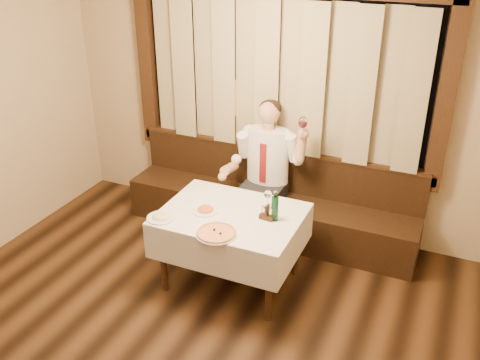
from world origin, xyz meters
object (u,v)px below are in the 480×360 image
at_px(pasta_red, 205,208).
at_px(green_bottle, 275,208).
at_px(dining_table, 231,223).
at_px(banquette, 270,206).
at_px(pasta_cream, 161,215).
at_px(pizza, 216,233).
at_px(cruet_caddy, 267,214).
at_px(seated_man, 266,163).

bearing_deg(pasta_red, green_bottle, 9.81).
relative_size(dining_table, pasta_red, 5.20).
height_order(banquette, pasta_cream, banquette).
height_order(banquette, green_bottle, green_bottle).
xyz_separation_m(pizza, cruet_caddy, (0.30, 0.41, 0.03)).
xyz_separation_m(banquette, pizza, (0.04, -1.40, 0.46)).
distance_m(banquette, seated_man, 0.56).
relative_size(pasta_cream, green_bottle, 0.89).
bearing_deg(dining_table, seated_man, 91.80).
distance_m(pasta_red, seated_man, 1.02).
distance_m(banquette, cruet_caddy, 1.16).
distance_m(banquette, pasta_cream, 1.54).
relative_size(banquette, pasta_red, 13.09).
relative_size(dining_table, green_bottle, 4.46).
bearing_deg(pasta_cream, seated_man, 68.52).
height_order(banquette, pizza, banquette).
bearing_deg(dining_table, banquette, 90.00).
height_order(pasta_red, seated_man, seated_man).
bearing_deg(cruet_caddy, seated_man, 117.43).
bearing_deg(pasta_cream, banquette, 68.76).
distance_m(pasta_cream, seated_man, 1.37).
bearing_deg(green_bottle, dining_table, -173.69).
xyz_separation_m(green_bottle, cruet_caddy, (-0.07, -0.01, -0.07)).
distance_m(green_bottle, seated_man, 0.99).
height_order(green_bottle, seated_man, seated_man).
relative_size(pizza, pasta_red, 1.46).
relative_size(banquette, cruet_caddy, 22.47).
xyz_separation_m(banquette, pasta_red, (-0.23, -1.09, 0.48)).
height_order(pizza, seated_man, seated_man).
xyz_separation_m(pasta_red, seated_man, (0.20, 1.00, 0.08)).
relative_size(pasta_red, pasta_cream, 0.96).
distance_m(pasta_cream, green_bottle, 1.01).
bearing_deg(banquette, green_bottle, -67.64).
height_order(banquette, pasta_red, banquette).
distance_m(dining_table, pasta_red, 0.27).
xyz_separation_m(pasta_cream, green_bottle, (0.93, 0.38, 0.09)).
relative_size(dining_table, cruet_caddy, 8.92).
bearing_deg(pasta_cream, pizza, -3.98).
height_order(pizza, pasta_cream, pasta_cream).
relative_size(pasta_red, seated_man, 0.16).
distance_m(green_bottle, cruet_caddy, 0.10).
xyz_separation_m(pizza, seated_man, (-0.07, 1.31, 0.09)).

